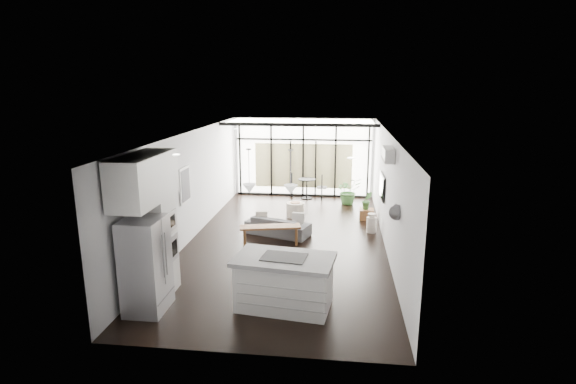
% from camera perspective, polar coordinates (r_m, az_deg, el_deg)
% --- Properties ---
extents(floor, '(5.00, 10.00, 0.00)m').
position_cam_1_polar(floor, '(11.69, -0.17, -6.31)').
color(floor, black).
rests_on(floor, ground).
extents(ceiling, '(5.00, 10.00, 0.00)m').
position_cam_1_polar(ceiling, '(11.05, -0.18, 7.46)').
color(ceiling, white).
rests_on(ceiling, ground).
extents(wall_left, '(0.02, 10.00, 2.80)m').
position_cam_1_polar(wall_left, '(11.85, -12.27, 0.70)').
color(wall_left, silver).
rests_on(wall_left, ground).
extents(wall_right, '(0.02, 10.00, 2.80)m').
position_cam_1_polar(wall_right, '(11.27, 12.54, 0.03)').
color(wall_right, silver).
rests_on(wall_right, ground).
extents(wall_back, '(5.00, 0.02, 2.80)m').
position_cam_1_polar(wall_back, '(16.17, 1.97, 4.43)').
color(wall_back, silver).
rests_on(wall_back, ground).
extents(wall_front, '(5.00, 0.02, 2.80)m').
position_cam_1_polar(wall_front, '(6.59, -5.51, -9.59)').
color(wall_front, silver).
rests_on(wall_front, ground).
extents(glazing, '(5.00, 0.20, 2.80)m').
position_cam_1_polar(glazing, '(16.05, 1.93, 4.36)').
color(glazing, black).
rests_on(glazing, ground).
extents(skylight, '(4.70, 1.90, 0.06)m').
position_cam_1_polar(skylight, '(15.02, 1.68, 8.98)').
color(skylight, white).
rests_on(skylight, ceiling).
extents(neighbour_building, '(3.50, 0.02, 1.60)m').
position_cam_1_polar(neighbour_building, '(16.17, 1.94, 3.35)').
color(neighbour_building, beige).
rests_on(neighbour_building, ground).
extents(island, '(1.89, 1.27, 0.97)m').
position_cam_1_polar(island, '(8.29, -0.49, -11.40)').
color(island, silver).
rests_on(island, floor).
extents(cooktop, '(0.85, 0.62, 0.01)m').
position_cam_1_polar(cooktop, '(8.09, -0.49, -8.26)').
color(cooktop, black).
rests_on(cooktop, island).
extents(fridge, '(0.67, 0.83, 1.72)m').
position_cam_1_polar(fridge, '(8.43, -17.60, -8.84)').
color(fridge, '#A1A0A6').
rests_on(fridge, floor).
extents(appliance_column, '(0.69, 0.72, 2.66)m').
position_cam_1_polar(appliance_column, '(8.92, -16.78, -4.30)').
color(appliance_column, silver).
rests_on(appliance_column, floor).
extents(upper_cabinets, '(0.62, 1.75, 0.86)m').
position_cam_1_polar(upper_cabinets, '(8.33, -17.84, 1.63)').
color(upper_cabinets, silver).
rests_on(upper_cabinets, wall_left).
extents(pendant_left, '(0.26, 0.26, 0.18)m').
position_cam_1_polar(pendant_left, '(8.66, -4.93, 0.45)').
color(pendant_left, white).
rests_on(pendant_left, ceiling).
extents(pendant_right, '(0.26, 0.26, 0.18)m').
position_cam_1_polar(pendant_right, '(8.54, 0.33, 0.30)').
color(pendant_right, white).
rests_on(pendant_right, ceiling).
extents(sofa, '(1.79, 1.04, 0.67)m').
position_cam_1_polar(sofa, '(12.11, -1.29, -3.91)').
color(sofa, '#4E4E50').
rests_on(sofa, floor).
extents(console_bench, '(1.57, 0.72, 0.49)m').
position_cam_1_polar(console_bench, '(11.43, -2.26, -5.49)').
color(console_bench, brown).
rests_on(console_bench, floor).
extents(pouf, '(0.60, 0.60, 0.44)m').
position_cam_1_polar(pouf, '(13.76, 0.93, -2.26)').
color(pouf, beige).
rests_on(pouf, floor).
extents(crate, '(0.42, 0.42, 0.31)m').
position_cam_1_polar(crate, '(13.71, 9.93, -2.80)').
color(crate, brown).
rests_on(crate, floor).
extents(plant_tall, '(1.13, 1.17, 0.71)m').
position_cam_1_polar(plant_tall, '(15.31, 7.67, -0.21)').
color(plant_tall, '#38682F').
rests_on(plant_tall, floor).
extents(plant_crate, '(0.40, 0.61, 0.25)m').
position_cam_1_polar(plant_crate, '(13.63, 9.98, -1.67)').
color(plant_crate, '#38682F').
rests_on(plant_crate, crate).
extents(milk_can, '(0.30, 0.30, 0.54)m').
position_cam_1_polar(milk_can, '(12.53, 10.55, -3.87)').
color(milk_can, beige).
rests_on(milk_can, floor).
extents(bistro_set, '(1.43, 0.79, 0.65)m').
position_cam_1_polar(bistro_set, '(15.89, 2.39, 0.30)').
color(bistro_set, black).
rests_on(bistro_set, floor).
extents(tv, '(0.05, 1.10, 0.65)m').
position_cam_1_polar(tv, '(12.26, 11.89, 0.67)').
color(tv, black).
rests_on(tv, wall_right).
extents(ac_unit, '(0.22, 0.90, 0.30)m').
position_cam_1_polar(ac_unit, '(10.28, 12.60, 4.70)').
color(ac_unit, white).
rests_on(ac_unit, wall_right).
extents(framed_art, '(0.04, 0.70, 0.90)m').
position_cam_1_polar(framed_art, '(11.35, -12.97, 0.87)').
color(framed_art, black).
rests_on(framed_art, wall_left).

